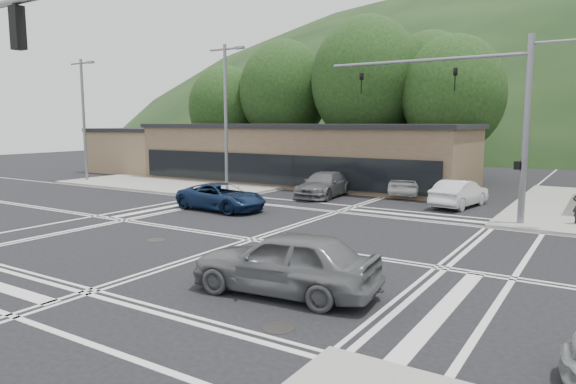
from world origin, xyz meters
The scene contains 18 objects.
ground centered at (0.00, 0.00, 0.00)m, with size 120.00×120.00×0.00m, color black.
sidewalk_nw centered at (-15.00, 15.00, 0.07)m, with size 16.00×16.00×0.15m, color gray.
commercial_row centered at (-8.00, 17.00, 2.00)m, with size 24.00×8.00×4.00m, color brown.
commercial_nw centered at (-24.00, 17.00, 1.80)m, with size 8.00×7.00×3.60m, color #846B4F.
hill_north centered at (0.00, 90.00, 0.00)m, with size 252.00×126.00×140.00m, color black.
tree_n_a centered at (-14.00, 24.00, 7.14)m, with size 8.00×8.00×11.75m.
tree_n_b centered at (-6.00, 24.00, 7.79)m, with size 9.00×9.00×12.98m.
tree_n_c centered at (1.00, 24.00, 6.49)m, with size 7.60×7.60×10.87m.
tree_n_d centered at (-20.00, 23.00, 5.84)m, with size 6.80×6.80×9.76m.
tree_n_e centered at (-2.00, 28.00, 7.14)m, with size 8.40×8.40×11.98m.
streetlight_nw centered at (-8.44, 9.00, 5.05)m, with size 2.50×0.25×9.00m.
streetlight_w centered at (-21.94, 9.00, 5.05)m, with size 2.50×0.25×9.00m.
signal_mast_ne centered at (6.95, 8.20, 5.07)m, with size 11.65×0.30×8.00m.
car_blue_west centered at (-5.25, 4.57, 0.67)m, with size 2.23×4.84×1.34m, color #0E1F40.
car_grey_center centered at (4.40, -4.50, 0.84)m, with size 1.98×4.91×1.67m, color slate.
car_queue_a centered at (4.69, 11.97, 0.71)m, with size 1.51×4.34×1.43m, color silver.
car_queue_b centered at (1.00, 14.81, 0.82)m, with size 1.94×4.81×1.64m, color white.
car_northbound centered at (-3.06, 11.42, 0.74)m, with size 2.07×5.08×1.47m, color #585A5D.
Camera 1 is at (11.32, -15.31, 4.40)m, focal length 32.00 mm.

